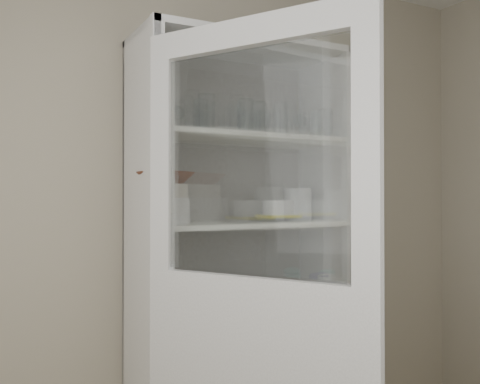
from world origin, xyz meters
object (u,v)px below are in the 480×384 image
cream_bowl (166,191)px  glass_platter (279,219)px  white_ramekin (279,208)px  white_canister (191,297)px  goblet_1 (207,120)px  pantry_cabinet (234,288)px  goblet_2 (271,126)px  measuring_cups (186,312)px  cupboard_door (253,343)px  plate_stack_back (163,210)px  mug_teal (287,291)px  yellow_trivet (279,216)px  goblet_3 (300,127)px  goblet_0 (178,120)px  plate_stack_front (166,211)px  mug_white (291,297)px  grey_bowl_stack (297,204)px  teal_jar (251,293)px  mug_blue (281,295)px  terracotta_bowl (166,178)px

cream_bowl → glass_platter: (0.62, 0.08, -0.13)m
white_ramekin → white_canister: size_ratio=1.44×
goblet_1 → glass_platter: (0.34, -0.12, -0.48)m
pantry_cabinet → glass_platter: 0.40m
goblet_2 → measuring_cups: (-0.55, -0.20, -0.86)m
goblet_1 → white_canister: size_ratio=1.54×
cupboard_door → measuring_cups: cupboard_door is taller
plate_stack_back → mug_teal: size_ratio=2.07×
cream_bowl → mug_teal: cream_bowl is taller
plate_stack_back → yellow_trivet: size_ratio=1.13×
cupboard_door → goblet_3: (0.67, 0.70, 0.87)m
goblet_0 → plate_stack_front: goblet_0 is taller
cupboard_door → goblet_2: cupboard_door is taller
yellow_trivet → measuring_cups: yellow_trivet is taller
pantry_cabinet → goblet_0: size_ratio=13.53×
measuring_cups → mug_teal: bearing=11.7°
pantry_cabinet → mug_white: pantry_cabinet is taller
pantry_cabinet → mug_white: 0.28m
goblet_0 → mug_white: 0.99m
goblet_3 → grey_bowl_stack: bearing=-130.6°
mug_white → measuring_cups: 0.52m
goblet_0 → goblet_1: size_ratio=0.87×
teal_jar → white_ramekin: bearing=-4.3°
plate_stack_back → mug_white: plate_stack_back is taller
mug_blue → mug_teal: size_ratio=1.20×
cream_bowl → white_ramekin: bearing=7.3°
goblet_2 → goblet_3: size_ratio=0.94×
goblet_0 → white_ramekin: 0.65m
mug_white → terracotta_bowl: bearing=152.0°
glass_platter → grey_bowl_stack: bearing=-15.7°
pantry_cabinet → mug_teal: bearing=-5.3°
plate_stack_back → terracotta_bowl: (-0.06, -0.19, 0.14)m
grey_bowl_stack → mug_blue: size_ratio=1.39×
goblet_0 → white_ramekin: bearing=-12.3°
terracotta_bowl → mug_blue: (0.60, 0.03, -0.55)m
plate_stack_front → terracotta_bowl: 0.14m
yellow_trivet → mug_teal: size_ratio=1.82×
goblet_1 → mug_white: (0.33, -0.23, -0.84)m
plate_stack_front → mug_teal: (0.68, 0.11, -0.41)m
goblet_1 → terracotta_bowl: 0.45m
terracotta_bowl → mug_blue: size_ratio=1.87×
pantry_cabinet → mug_teal: 0.29m
teal_jar → cream_bowl: bearing=-168.9°
cupboard_door → plate_stack_front: 0.71m
goblet_2 → mug_white: goblet_2 is taller
goblet_2 → mug_blue: goblet_2 is taller
cream_bowl → yellow_trivet: cream_bowl is taller
grey_bowl_stack → teal_jar: 0.49m
goblet_3 → terracotta_bowl: 0.86m
pantry_cabinet → terracotta_bowl: pantry_cabinet is taller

